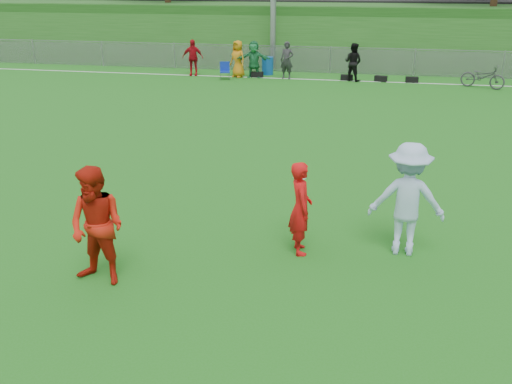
% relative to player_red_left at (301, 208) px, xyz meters
% --- Properties ---
extents(ground, '(120.00, 120.00, 0.00)m').
position_rel_player_red_left_xyz_m(ground, '(-1.00, -0.50, -0.83)').
color(ground, '#1D6A16').
rests_on(ground, ground).
extents(sideline_far, '(60.00, 0.10, 0.01)m').
position_rel_player_red_left_xyz_m(sideline_far, '(-1.00, 17.50, -0.82)').
color(sideline_far, white).
rests_on(sideline_far, ground).
extents(fence, '(58.00, 0.06, 1.30)m').
position_rel_player_red_left_xyz_m(fence, '(-1.00, 19.50, -0.18)').
color(fence, gray).
rests_on(fence, ground).
extents(berm, '(120.00, 18.00, 3.00)m').
position_rel_player_red_left_xyz_m(berm, '(-1.00, 30.50, 0.67)').
color(berm, '#1C4B15').
rests_on(berm, ground).
extents(spectator_row, '(8.60, 0.92, 1.69)m').
position_rel_player_red_left_xyz_m(spectator_row, '(-3.90, 17.50, 0.02)').
color(spectator_row, '#A80B15').
rests_on(spectator_row, ground).
extents(gear_bags, '(7.66, 0.40, 0.26)m').
position_rel_player_red_left_xyz_m(gear_bags, '(-0.01, 17.60, -0.70)').
color(gear_bags, black).
rests_on(gear_bags, ground).
extents(player_red_left, '(0.55, 0.69, 1.66)m').
position_rel_player_red_left_xyz_m(player_red_left, '(0.00, 0.00, 0.00)').
color(player_red_left, red).
rests_on(player_red_left, ground).
extents(player_red_center, '(1.05, 0.88, 1.91)m').
position_rel_player_red_left_xyz_m(player_red_center, '(-2.94, -1.67, 0.13)').
color(player_red_center, red).
rests_on(player_red_center, ground).
extents(player_blue, '(1.31, 0.77, 1.99)m').
position_rel_player_red_left_xyz_m(player_blue, '(1.78, 0.34, 0.17)').
color(player_blue, '#A5C3E5').
rests_on(player_blue, ground).
extents(frisbee, '(0.24, 0.24, 0.02)m').
position_rel_player_red_left_xyz_m(frisbee, '(-0.10, 0.55, 0.37)').
color(frisbee, white).
rests_on(frisbee, ground).
extents(recycling_bin, '(0.68, 0.68, 0.84)m').
position_rel_player_red_left_xyz_m(recycling_bin, '(-3.94, 18.50, -0.41)').
color(recycling_bin, '#0E4A9B').
rests_on(recycling_bin, ground).
extents(camp_chair, '(0.54, 0.55, 0.79)m').
position_rel_player_red_left_xyz_m(camp_chair, '(-5.62, 16.71, -0.59)').
color(camp_chair, '#0E289C').
rests_on(camp_chair, ground).
extents(bicycle, '(1.96, 1.41, 0.98)m').
position_rel_player_red_left_xyz_m(bicycle, '(5.69, 16.83, -0.34)').
color(bicycle, '#313134').
rests_on(bicycle, ground).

